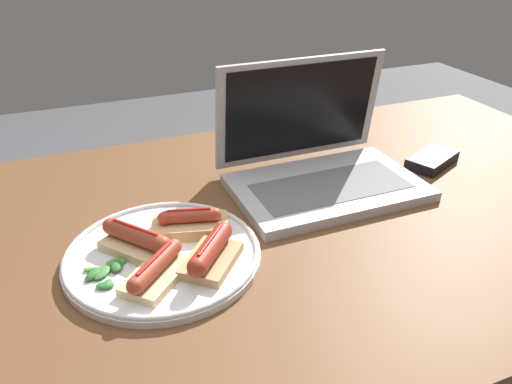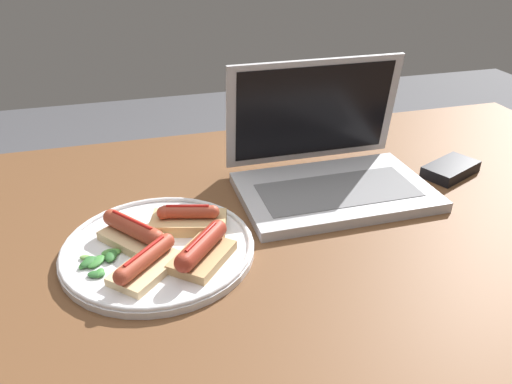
# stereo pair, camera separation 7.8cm
# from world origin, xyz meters

# --- Properties ---
(desk) EXTENTS (1.43, 0.80, 0.75)m
(desk) POSITION_xyz_m (0.00, 0.00, 0.69)
(desk) COLOR brown
(desk) RESTS_ON ground_plane
(laptop) EXTENTS (0.33, 0.24, 0.22)m
(laptop) POSITION_xyz_m (0.09, 0.07, 0.79)
(laptop) COLOR #B7B7BC
(laptop) RESTS_ON desk
(plate) EXTENTS (0.28, 0.28, 0.02)m
(plate) POSITION_xyz_m (-0.23, -0.05, 0.76)
(plate) COLOR silver
(plate) RESTS_ON desk
(sausage_toast_left) EXTENTS (0.11, 0.11, 0.04)m
(sausage_toast_left) POSITION_xyz_m (-0.25, -0.10, 0.77)
(sausage_toast_left) COLOR #D6B784
(sausage_toast_left) RESTS_ON plate
(sausage_toast_middle) EXTENTS (0.11, 0.12, 0.04)m
(sausage_toast_middle) POSITION_xyz_m (-0.26, -0.03, 0.78)
(sausage_toast_middle) COLOR #D6B784
(sausage_toast_middle) RESTS_ON plate
(sausage_toast_right) EXTENTS (0.13, 0.09, 0.04)m
(sausage_toast_right) POSITION_xyz_m (-0.17, -0.01, 0.77)
(sausage_toast_right) COLOR tan
(sausage_toast_right) RESTS_ON plate
(sausage_toast_extra) EXTENTS (0.11, 0.11, 0.04)m
(sausage_toast_extra) POSITION_xyz_m (-0.17, -0.10, 0.78)
(sausage_toast_extra) COLOR tan
(sausage_toast_extra) RESTS_ON plate
(salad_pile) EXTENTS (0.06, 0.06, 0.01)m
(salad_pile) POSITION_xyz_m (-0.31, -0.06, 0.76)
(salad_pile) COLOR #2D662D
(salad_pile) RESTS_ON plate
(external_drive) EXTENTS (0.13, 0.10, 0.02)m
(external_drive) POSITION_xyz_m (0.34, 0.06, 0.76)
(external_drive) COLOR black
(external_drive) RESTS_ON desk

